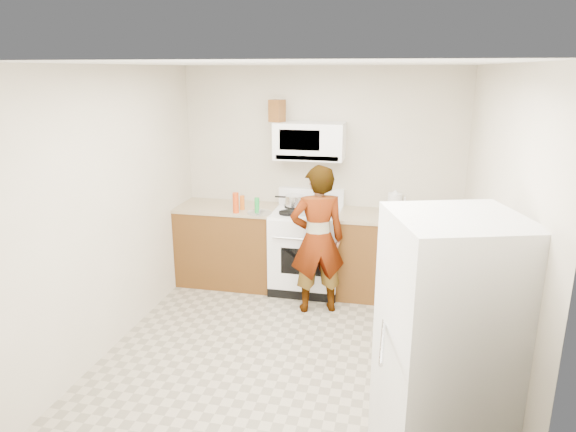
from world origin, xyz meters
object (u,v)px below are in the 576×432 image
(gas_range, at_px, (307,249))
(saucepan, at_px, (294,201))
(kettle, at_px, (395,202))
(microwave, at_px, (310,141))
(person, at_px, (317,240))
(fridge, at_px, (447,356))

(gas_range, relative_size, saucepan, 5.46)
(kettle, bearing_deg, saucepan, -176.29)
(gas_range, height_order, kettle, gas_range)
(microwave, bearing_deg, saucepan, 179.63)
(person, distance_m, kettle, 1.09)
(microwave, relative_size, kettle, 3.96)
(gas_range, xyz_separation_m, fridge, (1.31, -2.66, 0.36))
(person, height_order, fridge, fridge)
(kettle, xyz_separation_m, saucepan, (-1.13, -0.10, -0.02))
(fridge, height_order, saucepan, fridge)
(gas_range, relative_size, kettle, 5.89)
(fridge, relative_size, saucepan, 8.22)
(fridge, bearing_deg, microwave, 97.65)
(saucepan, bearing_deg, microwave, -0.37)
(microwave, relative_size, saucepan, 3.67)
(person, xyz_separation_m, saucepan, (-0.38, 0.65, 0.23))
(fridge, bearing_deg, kettle, 79.51)
(gas_range, height_order, saucepan, gas_range)
(kettle, bearing_deg, microwave, -175.31)
(microwave, height_order, kettle, microwave)
(person, distance_m, fridge, 2.41)
(microwave, height_order, fridge, microwave)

